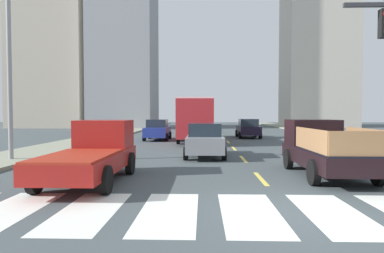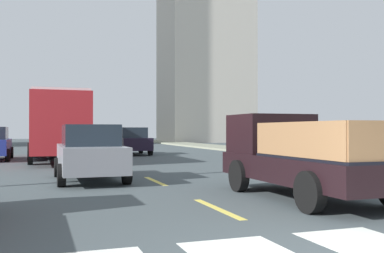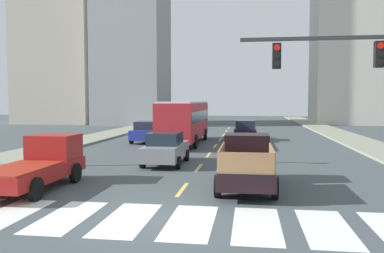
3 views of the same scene
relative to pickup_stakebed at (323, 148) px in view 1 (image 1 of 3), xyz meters
The scene contains 25 objects.
ground_plane 5.60m from the pickup_stakebed, 115.94° to the right, with size 160.00×160.00×0.00m, color #404A4E.
sidewalk_right 15.77m from the pickup_stakebed, 55.87° to the left, with size 3.30×110.00×0.15m, color gray.
sidewalk_left 18.91m from the pickup_stakebed, 136.34° to the left, with size 3.30×110.00×0.15m, color gray.
crosswalk_stripe_1 10.13m from the pickup_stakebed, 150.53° to the right, with size 1.29×3.38×0.01m, color white.
crosswalk_stripe_2 8.60m from the pickup_stakebed, 144.52° to the right, with size 1.29×3.38×0.01m, color white.
crosswalk_stripe_3 7.21m from the pickup_stakebed, 136.03° to the right, with size 1.29×3.38×0.01m, color white.
crosswalk_stripe_4 6.04m from the pickup_stakebed, 123.81° to the right, with size 1.29×3.38×0.01m, color white.
crosswalk_stripe_5 5.27m from the pickup_stakebed, 106.86° to the right, with size 1.29×3.38×0.01m, color white.
lane_dash_0 2.76m from the pickup_stakebed, 158.26° to the right, with size 0.16×2.40×0.01m, color #DDCA52.
lane_dash_1 4.80m from the pickup_stakebed, 120.87° to the left, with size 0.16×2.40×0.01m, color #DDCA52.
lane_dash_2 9.40m from the pickup_stakebed, 104.95° to the left, with size 0.16×2.40×0.01m, color #DDCA52.
lane_dash_3 14.27m from the pickup_stakebed, 99.76° to the left, with size 0.16×2.40×0.01m, color #DDCA52.
lane_dash_4 19.21m from the pickup_stakebed, 97.23° to the left, with size 0.16×2.40×0.01m, color #DDCA52.
lane_dash_5 24.18m from the pickup_stakebed, 95.73° to the left, with size 0.16×2.40×0.01m, color #DDCA52.
lane_dash_6 29.15m from the pickup_stakebed, 94.75° to the left, with size 0.16×2.40×0.01m, color #DDCA52.
lane_dash_7 34.14m from the pickup_stakebed, 94.06° to the left, with size 0.16×2.40×0.01m, color #DDCA52.
pickup_stakebed is the anchor object (origin of this frame).
pickup_dark 8.10m from the pickup_stakebed, behind, with size 2.18×5.20×1.96m.
city_bus 15.87m from the pickup_stakebed, 108.04° to the left, with size 2.72×10.80×3.32m.
sedan_near_right 18.76m from the pickup_stakebed, 90.72° to the left, with size 2.02×4.40×1.72m.
sedan_mid 17.77m from the pickup_stakebed, 117.28° to the left, with size 2.02×4.40×1.72m.
sedan_far 6.48m from the pickup_stakebed, 131.33° to the left, with size 2.02×4.40×1.72m.
streetlight_left 13.79m from the pickup_stakebed, 168.39° to the left, with size 2.20×0.28×9.00m.
block_mid_left 52.24m from the pickup_stakebed, 124.36° to the left, with size 11.51×8.43×31.53m, color #B5AA96.
block_mid_right 49.79m from the pickup_stakebed, 71.99° to the left, with size 10.91×8.87×29.31m, color beige.
Camera 1 is at (-1.97, -7.53, 2.20)m, focal length 31.94 mm.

